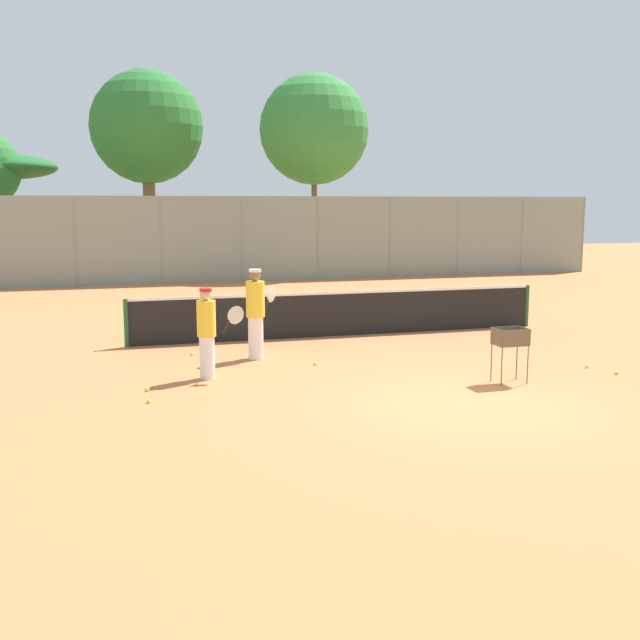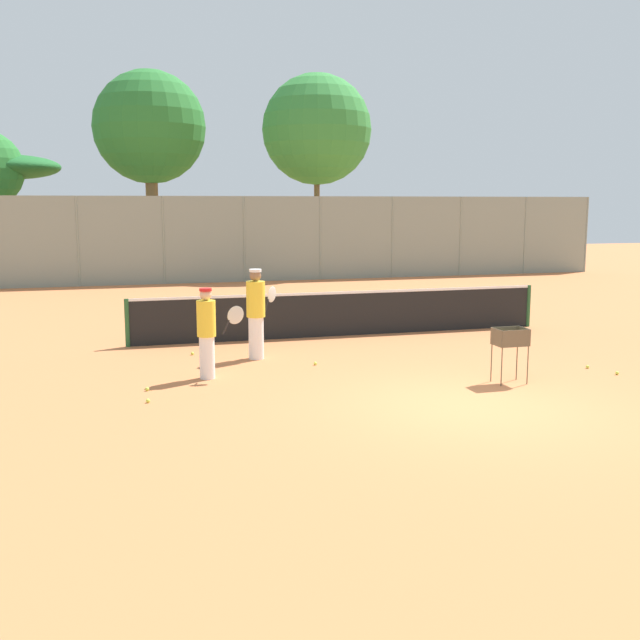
% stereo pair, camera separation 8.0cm
% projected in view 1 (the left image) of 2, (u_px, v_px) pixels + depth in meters
% --- Properties ---
extents(ground_plane, '(80.00, 80.00, 0.00)m').
position_uv_depth(ground_plane, '(471.00, 406.00, 11.74)').
color(ground_plane, '#C67242').
extents(tennis_net, '(10.11, 0.10, 1.07)m').
position_uv_depth(tennis_net, '(342.00, 313.00, 17.84)').
color(tennis_net, '#26592D').
rests_on(tennis_net, ground_plane).
extents(back_fence, '(31.88, 0.08, 3.42)m').
position_uv_depth(back_fence, '(242.00, 239.00, 29.96)').
color(back_fence, gray).
rests_on(back_fence, ground_plane).
extents(tree_1, '(4.81, 4.81, 8.74)m').
position_uv_depth(tree_1, '(314.00, 130.00, 32.82)').
color(tree_1, brown).
rests_on(tree_1, ground_plane).
extents(tree_2, '(4.80, 4.80, 8.77)m').
position_uv_depth(tree_2, '(147.00, 128.00, 32.01)').
color(tree_2, brown).
rests_on(tree_2, ground_plane).
extents(tree_3, '(4.15, 4.15, 5.19)m').
position_uv_depth(tree_3, '(7.00, 168.00, 31.89)').
color(tree_3, brown).
rests_on(tree_3, ground_plane).
extents(player_white_outfit, '(0.76, 0.70, 1.84)m').
position_uv_depth(player_white_outfit, '(256.00, 313.00, 15.13)').
color(player_white_outfit, white).
rests_on(player_white_outfit, ground_plane).
extents(player_red_cap, '(0.88, 0.35, 1.65)m').
position_uv_depth(player_red_cap, '(207.00, 332.00, 13.42)').
color(player_red_cap, white).
rests_on(player_red_cap, ground_plane).
extents(ball_cart, '(0.56, 0.41, 0.98)m').
position_uv_depth(ball_cart, '(510.00, 341.00, 13.13)').
color(ball_cart, brown).
rests_on(ball_cart, ground_plane).
extents(tennis_ball_0, '(0.07, 0.07, 0.07)m').
position_uv_depth(tennis_ball_0, '(513.00, 343.00, 16.84)').
color(tennis_ball_0, '#D1E54C').
rests_on(tennis_ball_0, ground_plane).
extents(tennis_ball_1, '(0.07, 0.07, 0.07)m').
position_uv_depth(tennis_ball_1, '(192.00, 354.00, 15.63)').
color(tennis_ball_1, '#D1E54C').
rests_on(tennis_ball_1, ground_plane).
extents(tennis_ball_2, '(0.07, 0.07, 0.07)m').
position_uv_depth(tennis_ball_2, '(315.00, 363.00, 14.67)').
color(tennis_ball_2, '#D1E54C').
rests_on(tennis_ball_2, ground_plane).
extents(tennis_ball_3, '(0.07, 0.07, 0.07)m').
position_uv_depth(tennis_ball_3, '(147.00, 389.00, 12.64)').
color(tennis_ball_3, '#D1E54C').
rests_on(tennis_ball_3, ground_plane).
extents(tennis_ball_4, '(0.07, 0.07, 0.07)m').
position_uv_depth(tennis_ball_4, '(149.00, 401.00, 11.89)').
color(tennis_ball_4, '#D1E54C').
rests_on(tennis_ball_4, ground_plane).
extents(tennis_ball_5, '(0.07, 0.07, 0.07)m').
position_uv_depth(tennis_ball_5, '(616.00, 373.00, 13.88)').
color(tennis_ball_5, '#D1E54C').
rests_on(tennis_ball_5, ground_plane).
extents(tennis_ball_6, '(0.07, 0.07, 0.07)m').
position_uv_depth(tennis_ball_6, '(587.00, 366.00, 14.41)').
color(tennis_ball_6, '#D1E54C').
rests_on(tennis_ball_6, ground_plane).
extents(parked_car, '(4.20, 1.70, 1.60)m').
position_uv_depth(parked_car, '(107.00, 264.00, 30.97)').
color(parked_car, white).
rests_on(parked_car, ground_plane).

